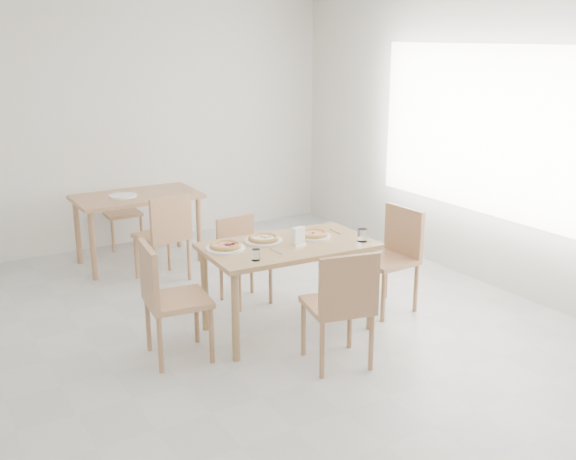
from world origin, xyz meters
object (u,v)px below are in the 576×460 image
chair_back_s (166,231)px  plate_empty (123,196)px  plate_margherita (313,236)px  pizza_margherita (313,234)px  tumbler_b (256,255)px  chair_west (166,294)px  chair_east (393,251)px  napkin_holder (298,236)px  pizza_pepperoni (225,245)px  chair_back_n (120,207)px  main_table (288,255)px  plate_pepperoni (225,248)px  pizza_mushroom (263,238)px  tumbler_a (362,235)px  chair_north (241,253)px  plate_mushroom (263,241)px  chair_south (342,301)px  second_table (137,204)px

chair_back_s → plate_empty: size_ratio=3.13×
plate_margherita → plate_empty: (-0.89, 2.27, 0.00)m
plate_margherita → pizza_margherita: bearing=-90.0°
pizza_margherita → tumbler_b: bearing=-158.6°
chair_west → chair_east: same height
chair_east → napkin_holder: (-0.98, 0.03, 0.29)m
chair_west → pizza_pepperoni: 0.62m
napkin_holder → chair_back_n: size_ratio=0.18×
chair_west → chair_back_n: bearing=-4.1°
chair_back_s → plate_empty: chair_back_s is taller
main_table → chair_west: 1.06m
plate_pepperoni → pizza_mushroom: size_ratio=0.95×
main_table → tumbler_a: tumbler_a is taller
chair_north → chair_back_s: 0.91m
plate_mushroom → plate_empty: bearing=102.2°
napkin_holder → chair_south: bearing=-111.7°
chair_back_s → chair_north: bearing=107.6°
chair_south → second_table: bearing=-69.3°
main_table → tumbler_b: tumbler_b is taller
chair_back_s → chair_back_n: 1.44m
main_table → chair_west: bearing=-177.4°
main_table → second_table: 2.36m
tumbler_b → second_table: 2.55m
pizza_margherita → plate_empty: (-0.89, 2.27, -0.02)m
napkin_holder → chair_back_n: napkin_holder is taller
tumbler_a → pizza_pepperoni: bearing=159.5°
chair_south → pizza_margherita: chair_south is taller
main_table → pizza_pepperoni: pizza_pepperoni is taller
chair_back_n → second_table: bearing=-90.7°
plate_empty → pizza_pepperoni: bearing=-86.9°
chair_east → second_table: (-1.51, 2.40, 0.12)m
pizza_margherita → pizza_mushroom: bearing=166.3°
chair_east → plate_pepperoni: bearing=-101.3°
chair_east → plate_mushroom: chair_east is taller
plate_mushroom → tumbler_b: size_ratio=3.58×
napkin_holder → tumbler_a: bearing=-38.2°
chair_back_n → plate_empty: (-0.18, -0.73, 0.30)m
chair_north → plate_empty: bearing=108.3°
chair_east → plate_empty: bearing=-148.6°
plate_mushroom → plate_pepperoni: size_ratio=0.99×
plate_margherita → pizza_pepperoni: 0.78m
chair_south → chair_back_n: 3.84m
chair_west → main_table: bearing=-83.3°
pizza_pepperoni → chair_south: bearing=-62.4°
chair_back_s → plate_margherita: bearing=105.1°
pizza_pepperoni → tumbler_b: (0.07, -0.36, 0.01)m
plate_margherita → chair_back_s: 1.72m
chair_north → pizza_pepperoni: 0.88m
tumbler_b → chair_back_n: tumbler_b is taller
chair_east → pizza_mushroom: (-1.19, 0.23, 0.25)m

